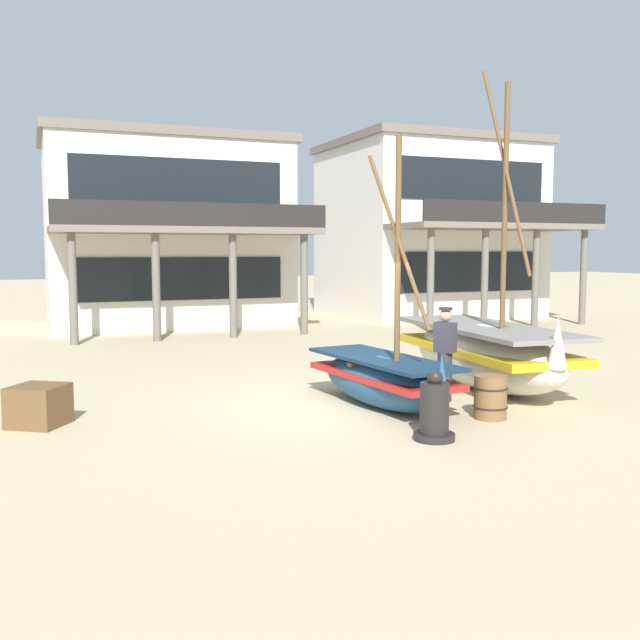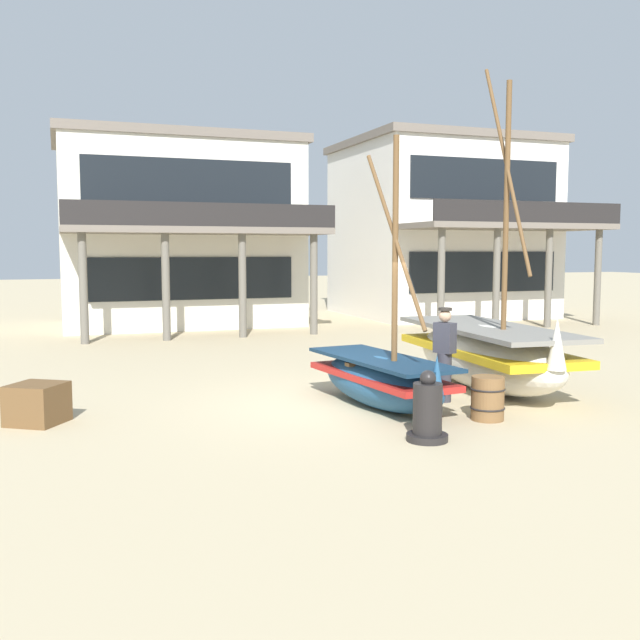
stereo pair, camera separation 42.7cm
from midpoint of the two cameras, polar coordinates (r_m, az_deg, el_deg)
ground_plane at (r=12.74m, az=2.52°, el=-6.69°), size 120.00×120.00×0.00m
fishing_boat_near_left at (r=14.43m, az=13.91°, el=-2.62°), size 2.06×4.90×6.13m
fishing_boat_centre_large at (r=12.50m, az=5.84°, el=-4.61°), size 1.50×3.50×4.55m
fisherman_by_hull at (r=13.06m, az=10.73°, el=-2.77°), size 0.35×0.42×1.68m
capstan_winch at (r=10.43m, az=9.66°, el=-7.22°), size 0.59×0.59×1.01m
wooden_barrel at (r=11.89m, az=14.11°, el=-6.02°), size 0.56×0.56×0.70m
cargo_crate at (r=12.06m, az=-20.50°, el=-6.21°), size 1.05×1.05×0.63m
harbor_building_main at (r=26.65m, az=-10.60°, el=6.87°), size 8.50×7.74×6.70m
harbor_building_annex at (r=30.64m, az=9.89°, el=7.12°), size 7.72×9.79×7.15m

